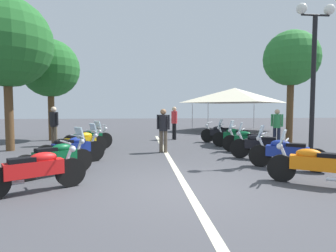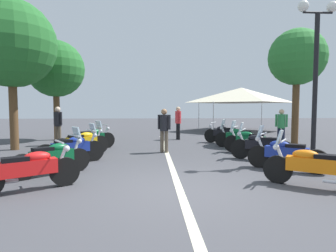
{
  "view_description": "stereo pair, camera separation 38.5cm",
  "coord_description": "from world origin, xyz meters",
  "px_view_note": "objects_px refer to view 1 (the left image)",
  "views": [
    {
      "loc": [
        -5.58,
        0.96,
        1.69
      ],
      "look_at": [
        3.95,
        0.0,
        1.07
      ],
      "focal_mm": 29.24,
      "sensor_mm": 36.0,
      "label": 1
    },
    {
      "loc": [
        -5.58,
        0.58,
        1.69
      ],
      "look_at": [
        3.95,
        0.0,
        1.07
      ],
      "focal_mm": 29.24,
      "sensor_mm": 36.0,
      "label": 2
    }
  ],
  "objects_px": {
    "motorcycle_left_row_2": "(73,149)",
    "bystander_0": "(277,125)",
    "motorcycle_right_row_3": "(248,141)",
    "roadside_tree_1": "(6,43)",
    "motorcycle_left_row_4": "(89,138)",
    "motorcycle_right_row_4": "(236,137)",
    "roadside_tree_2": "(291,59)",
    "motorcycle_left_row_0": "(35,170)",
    "motorcycle_right_row_2": "(260,145)",
    "motorcycle_right_row_5": "(221,134)",
    "bystander_1": "(54,123)",
    "event_tent": "(235,95)",
    "bystander_4": "(174,120)",
    "motorcycle_left_row_1": "(56,158)",
    "motorcycle_right_row_0": "(316,165)",
    "street_lamp_twin_globe": "(314,55)",
    "roadside_tree_0": "(50,69)",
    "motorcycle_left_row_3": "(82,143)",
    "bystander_3": "(163,127)",
    "motorcycle_right_row_1": "(286,153)"
  },
  "relations": [
    {
      "from": "motorcycle_left_row_3",
      "to": "bystander_1",
      "type": "distance_m",
      "value": 3.37
    },
    {
      "from": "motorcycle_left_row_2",
      "to": "event_tent",
      "type": "bearing_deg",
      "value": 16.52
    },
    {
      "from": "motorcycle_left_row_1",
      "to": "motorcycle_left_row_2",
      "type": "distance_m",
      "value": 1.43
    },
    {
      "from": "motorcycle_right_row_3",
      "to": "motorcycle_right_row_4",
      "type": "relative_size",
      "value": 0.92
    },
    {
      "from": "motorcycle_left_row_1",
      "to": "motorcycle_right_row_3",
      "type": "xyz_separation_m",
      "value": [
        2.9,
        -6.14,
        0.01
      ]
    },
    {
      "from": "motorcycle_left_row_0",
      "to": "bystander_4",
      "type": "bearing_deg",
      "value": 33.48
    },
    {
      "from": "bystander_0",
      "to": "bystander_1",
      "type": "relative_size",
      "value": 0.94
    },
    {
      "from": "motorcycle_right_row_3",
      "to": "roadside_tree_1",
      "type": "height_order",
      "value": "roadside_tree_1"
    },
    {
      "from": "bystander_0",
      "to": "roadside_tree_2",
      "type": "xyz_separation_m",
      "value": [
        0.99,
        -1.16,
        3.09
      ]
    },
    {
      "from": "motorcycle_left_row_0",
      "to": "motorcycle_left_row_2",
      "type": "xyz_separation_m",
      "value": [
        2.81,
        -0.05,
        0.02
      ]
    },
    {
      "from": "motorcycle_left_row_3",
      "to": "roadside_tree_2",
      "type": "xyz_separation_m",
      "value": [
        2.77,
        -9.34,
        3.58
      ]
    },
    {
      "from": "roadside_tree_1",
      "to": "roadside_tree_2",
      "type": "height_order",
      "value": "roadside_tree_1"
    },
    {
      "from": "bystander_0",
      "to": "street_lamp_twin_globe",
      "type": "bearing_deg",
      "value": 29.89
    },
    {
      "from": "motorcycle_right_row_4",
      "to": "bystander_1",
      "type": "xyz_separation_m",
      "value": [
        1.35,
        7.96,
        0.57
      ]
    },
    {
      "from": "motorcycle_right_row_1",
      "to": "motorcycle_right_row_4",
      "type": "relative_size",
      "value": 0.92
    },
    {
      "from": "roadside_tree_2",
      "to": "motorcycle_right_row_2",
      "type": "bearing_deg",
      "value": 140.59
    },
    {
      "from": "event_tent",
      "to": "motorcycle_right_row_4",
      "type": "bearing_deg",
      "value": 161.13
    },
    {
      "from": "motorcycle_left_row_2",
      "to": "event_tent",
      "type": "relative_size",
      "value": 0.31
    },
    {
      "from": "motorcycle_right_row_5",
      "to": "roadside_tree_1",
      "type": "height_order",
      "value": "roadside_tree_1"
    },
    {
      "from": "motorcycle_left_row_2",
      "to": "motorcycle_right_row_4",
      "type": "bearing_deg",
      "value": -9.67
    },
    {
      "from": "bystander_4",
      "to": "motorcycle_right_row_4",
      "type": "bearing_deg",
      "value": 106.48
    },
    {
      "from": "bystander_4",
      "to": "motorcycle_left_row_3",
      "type": "bearing_deg",
      "value": 32.4
    },
    {
      "from": "motorcycle_left_row_3",
      "to": "bystander_3",
      "type": "height_order",
      "value": "bystander_3"
    },
    {
      "from": "motorcycle_right_row_1",
      "to": "motorcycle_right_row_2",
      "type": "bearing_deg",
      "value": -51.48
    },
    {
      "from": "motorcycle_left_row_2",
      "to": "motorcycle_left_row_4",
      "type": "distance_m",
      "value": 2.91
    },
    {
      "from": "roadside_tree_0",
      "to": "street_lamp_twin_globe",
      "type": "bearing_deg",
      "value": -124.38
    },
    {
      "from": "motorcycle_left_row_3",
      "to": "street_lamp_twin_globe",
      "type": "relative_size",
      "value": 0.34
    },
    {
      "from": "roadside_tree_1",
      "to": "roadside_tree_0",
      "type": "bearing_deg",
      "value": -8.61
    },
    {
      "from": "motorcycle_left_row_0",
      "to": "motorcycle_right_row_4",
      "type": "bearing_deg",
      "value": 9.72
    },
    {
      "from": "bystander_3",
      "to": "roadside_tree_1",
      "type": "distance_m",
      "value": 6.96
    },
    {
      "from": "motorcycle_left_row_2",
      "to": "motorcycle_right_row_5",
      "type": "relative_size",
      "value": 1.0
    },
    {
      "from": "bystander_3",
      "to": "motorcycle_left_row_3",
      "type": "bearing_deg",
      "value": -54.62
    },
    {
      "from": "roadside_tree_2",
      "to": "motorcycle_right_row_3",
      "type": "bearing_deg",
      "value": 130.67
    },
    {
      "from": "motorcycle_right_row_2",
      "to": "motorcycle_right_row_5",
      "type": "height_order",
      "value": "motorcycle_right_row_2"
    },
    {
      "from": "motorcycle_left_row_0",
      "to": "bystander_0",
      "type": "xyz_separation_m",
      "value": [
        6.04,
        -8.19,
        0.51
      ]
    },
    {
      "from": "motorcycle_left_row_2",
      "to": "bystander_0",
      "type": "distance_m",
      "value": 8.77
    },
    {
      "from": "bystander_4",
      "to": "motorcycle_left_row_2",
      "type": "bearing_deg",
      "value": 39.92
    },
    {
      "from": "motorcycle_right_row_0",
      "to": "street_lamp_twin_globe",
      "type": "height_order",
      "value": "street_lamp_twin_globe"
    },
    {
      "from": "bystander_4",
      "to": "roadside_tree_0",
      "type": "bearing_deg",
      "value": -20.53
    },
    {
      "from": "motorcycle_left_row_2",
      "to": "bystander_0",
      "type": "relative_size",
      "value": 1.1
    },
    {
      "from": "motorcycle_left_row_1",
      "to": "motorcycle_left_row_2",
      "type": "xyz_separation_m",
      "value": [
        1.43,
        -0.05,
        0.01
      ]
    },
    {
      "from": "motorcycle_left_row_0",
      "to": "motorcycle_right_row_2",
      "type": "bearing_deg",
      "value": -6.53
    },
    {
      "from": "motorcycle_right_row_3",
      "to": "motorcycle_left_row_0",
      "type": "bearing_deg",
      "value": 68.71
    },
    {
      "from": "motorcycle_left_row_2",
      "to": "bystander_1",
      "type": "relative_size",
      "value": 1.03
    },
    {
      "from": "street_lamp_twin_globe",
      "to": "event_tent",
      "type": "relative_size",
      "value": 0.82
    },
    {
      "from": "bystander_3",
      "to": "event_tent",
      "type": "distance_m",
      "value": 11.36
    },
    {
      "from": "bystander_1",
      "to": "roadside_tree_1",
      "type": "xyz_separation_m",
      "value": [
        -1.28,
        1.32,
        3.21
      ]
    },
    {
      "from": "motorcycle_left_row_4",
      "to": "roadside_tree_0",
      "type": "bearing_deg",
      "value": 90.53
    },
    {
      "from": "motorcycle_right_row_2",
      "to": "roadside_tree_1",
      "type": "relative_size",
      "value": 0.31
    },
    {
      "from": "bystander_1",
      "to": "event_tent",
      "type": "distance_m",
      "value": 13.06
    }
  ]
}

